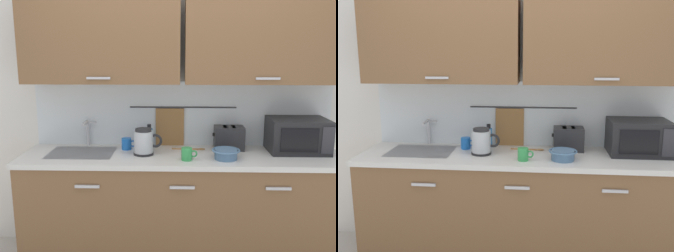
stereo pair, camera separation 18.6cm
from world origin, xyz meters
The scene contains 11 objects.
counter_unit centered at (-0.01, 0.30, 0.46)m, with size 2.53×0.64×0.90m.
back_wall_assembly centered at (0.00, 0.53, 1.52)m, with size 3.70×0.41×2.50m.
sink_faucet centered at (-0.80, 0.53, 1.04)m, with size 0.09×0.17×0.22m.
microwave centered at (0.93, 0.41, 1.04)m, with size 0.46×0.35×0.27m.
electric_kettle centered at (-0.30, 0.28, 1.00)m, with size 0.23×0.16×0.21m.
dish_soap_bottle centered at (-0.28, 0.50, 0.99)m, with size 0.06×0.06×0.20m.
mug_near_sink centered at (-0.45, 0.43, 0.95)m, with size 0.12×0.08×0.09m.
mixing_bowl centered at (0.33, 0.18, 0.94)m, with size 0.21×0.21×0.08m.
toaster centered at (0.39, 0.46, 1.00)m, with size 0.26×0.17×0.19m.
mug_by_kettle centered at (0.04, 0.14, 0.95)m, with size 0.12×0.08×0.09m.
wooden_spoon centered at (0.09, 0.43, 0.91)m, with size 0.28×0.04×0.01m.
Camera 2 is at (0.16, -2.56, 1.72)m, focal length 40.25 mm.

